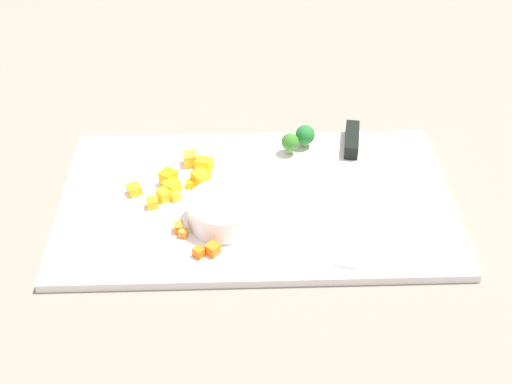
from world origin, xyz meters
The scene contains 20 objects.
ground_plane centered at (0.00, 0.00, 0.00)m, with size 4.00×4.00×0.00m, color gray.
cutting_board centered at (0.00, 0.00, 0.01)m, with size 0.54×0.32×0.01m, color white.
prep_bowl centered at (-0.04, -0.05, 0.03)m, with size 0.10×0.10×0.03m, color white.
chef_knife centered at (0.14, 0.07, 0.02)m, with size 0.08×0.31×0.02m.
carrot_dice_0 centered at (-0.08, -0.11, 0.02)m, with size 0.01×0.01×0.01m, color orange.
carrot_dice_1 centered at (-0.10, -0.07, 0.02)m, with size 0.01×0.01×0.01m, color orange.
carrot_dice_2 centered at (-0.10, -0.08, 0.02)m, with size 0.01×0.01×0.01m, color orange.
carrot_dice_3 centered at (-0.06, -0.11, 0.02)m, with size 0.01×0.01×0.01m, color orange.
pepper_dice_0 centered at (-0.17, 0.01, 0.02)m, with size 0.02×0.02×0.01m, color yellow.
pepper_dice_1 centered at (-0.13, 0.00, 0.02)m, with size 0.02×0.02×0.02m, color yellow.
pepper_dice_2 centered at (-0.12, 0.04, 0.02)m, with size 0.02×0.02×0.02m, color yellow.
pepper_dice_3 centered at (-0.07, 0.07, 0.02)m, with size 0.02×0.02×0.02m, color yellow.
pepper_dice_4 centered at (-0.09, 0.08, 0.02)m, with size 0.02×0.02×0.02m, color yellow.
pepper_dice_5 centered at (-0.11, 0.00, 0.02)m, with size 0.01×0.01×0.01m, color yellow.
pepper_dice_6 centered at (-0.12, 0.02, 0.02)m, with size 0.02×0.02×0.02m, color yellow.
pepper_dice_7 centered at (-0.08, 0.03, 0.02)m, with size 0.02×0.02×0.02m, color yellow.
pepper_dice_8 centered at (-0.09, 0.03, 0.02)m, with size 0.01×0.01×0.01m, color yellow.
pepper_dice_9 centered at (-0.14, -0.02, 0.02)m, with size 0.02×0.01×0.01m, color yellow.
broccoli_floret_0 centered at (0.08, 0.12, 0.03)m, with size 0.03×0.03×0.04m.
broccoli_floret_1 centered at (0.05, 0.11, 0.03)m, with size 0.03×0.03×0.03m.
Camera 1 is at (-0.02, -0.74, 0.61)m, focal length 47.63 mm.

